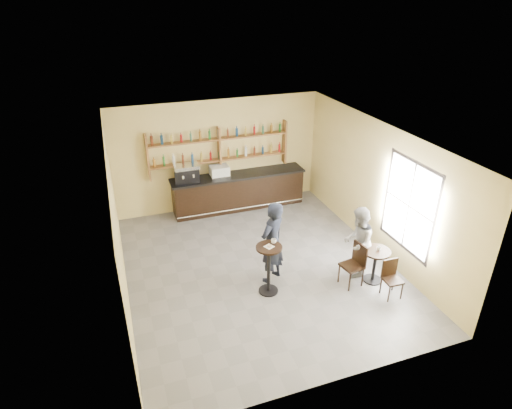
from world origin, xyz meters
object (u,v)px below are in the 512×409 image
object	(u,v)px
bar_counter	(239,191)
patron_second	(358,242)
pedestal_table	(269,269)
chair_west	(352,265)
espresso_machine	(187,173)
man_main	(272,243)
pastry_case	(219,171)
chair_south	(393,280)
cafe_table	(374,266)

from	to	relation	value
bar_counter	patron_second	xyz separation A→B (m)	(1.51, -4.09, 0.30)
pedestal_table	chair_west	bearing A→B (deg)	-11.32
espresso_machine	patron_second	size ratio (longest dim) A/B	0.40
pedestal_table	bar_counter	bearing A→B (deg)	81.70
espresso_machine	man_main	xyz separation A→B (m)	(1.13, -3.65, -0.35)
pastry_case	chair_south	world-z (taller)	pastry_case
bar_counter	pedestal_table	bearing A→B (deg)	-98.30
cafe_table	espresso_machine	bearing A→B (deg)	126.12
pastry_case	patron_second	distance (m)	4.60
pastry_case	chair_west	distance (m)	4.81
espresso_machine	patron_second	xyz separation A→B (m)	(3.01, -4.09, -0.47)
chair_south	bar_counter	bearing A→B (deg)	111.30
espresso_machine	bar_counter	bearing A→B (deg)	6.77
cafe_table	patron_second	bearing A→B (deg)	123.61
man_main	espresso_machine	bearing A→B (deg)	-106.14
cafe_table	patron_second	world-z (taller)	patron_second
patron_second	pedestal_table	bearing A→B (deg)	-51.92
patron_second	chair_west	bearing A→B (deg)	-3.62
espresso_machine	pedestal_table	size ratio (longest dim) A/B	0.59
man_main	cafe_table	size ratio (longest dim) A/B	2.41
bar_counter	patron_second	size ratio (longest dim) A/B	2.36
espresso_machine	pastry_case	bearing A→B (deg)	6.77
man_main	cafe_table	xyz separation A→B (m)	(2.13, -0.81, -0.56)
bar_counter	man_main	distance (m)	3.69
espresso_machine	chair_south	xyz separation A→B (m)	(3.31, -5.06, -0.89)
chair_south	patron_second	distance (m)	1.10
chair_south	espresso_machine	bearing A→B (deg)	124.74
bar_counter	man_main	bearing A→B (deg)	-95.70
pedestal_table	man_main	size ratio (longest dim) A/B	0.60
pedestal_table	chair_south	distance (m)	2.61
bar_counter	espresso_machine	xyz separation A→B (m)	(-1.49, 0.00, 0.78)
espresso_machine	patron_second	bearing A→B (deg)	-46.88
bar_counter	cafe_table	world-z (taller)	bar_counter
chair_west	patron_second	distance (m)	0.56
bar_counter	pedestal_table	distance (m)	4.09
pastry_case	pedestal_table	distance (m)	4.10
pedestal_table	chair_west	xyz separation A→B (m)	(1.80, -0.36, -0.08)
chair_south	pedestal_table	bearing A→B (deg)	158.78
pastry_case	cafe_table	world-z (taller)	pastry_case
espresso_machine	man_main	bearing A→B (deg)	-66.03
man_main	patron_second	world-z (taller)	man_main
pedestal_table	man_main	xyz separation A→B (m)	(0.23, 0.40, 0.39)
man_main	chair_west	world-z (taller)	man_main
patron_second	cafe_table	bearing A→B (deg)	72.65
bar_counter	patron_second	bearing A→B (deg)	-69.68
pedestal_table	chair_south	world-z (taller)	pedestal_table
pastry_case	chair_west	size ratio (longest dim) A/B	0.55
man_main	pastry_case	bearing A→B (deg)	-120.25
pastry_case	espresso_machine	bearing A→B (deg)	173.84
man_main	chair_south	xyz separation A→B (m)	(2.18, -1.41, -0.54)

